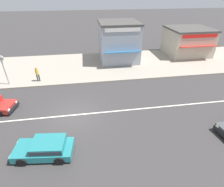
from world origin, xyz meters
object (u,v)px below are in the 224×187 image
object	(u,v)px
hatchback_teal_2	(46,148)
shopfront_corner_warung	(118,41)
shopfront_mid_block	(187,41)
street_clock	(2,64)
pedestrian_near_clock	(37,73)

from	to	relation	value
hatchback_teal_2	shopfront_corner_warung	bearing A→B (deg)	64.59
shopfront_corner_warung	shopfront_mid_block	xyz separation A→B (m)	(10.80, 0.88, -0.64)
hatchback_teal_2	shopfront_corner_warung	world-z (taller)	shopfront_corner_warung
shopfront_corner_warung	street_clock	bearing A→B (deg)	-156.46
pedestrian_near_clock	shopfront_corner_warung	size ratio (longest dim) A/B	0.27
street_clock	shopfront_corner_warung	bearing A→B (deg)	23.54
street_clock	pedestrian_near_clock	size ratio (longest dim) A/B	1.92
street_clock	shopfront_mid_block	xyz separation A→B (m)	(23.80, 6.55, -0.36)
pedestrian_near_clock	shopfront_corner_warung	xyz separation A→B (m)	(9.97, 5.41, 1.63)
hatchback_teal_2	pedestrian_near_clock	world-z (taller)	pedestrian_near_clock
pedestrian_near_clock	shopfront_mid_block	size ratio (longest dim) A/B	0.26
pedestrian_near_clock	shopfront_corner_warung	distance (m)	11.46
pedestrian_near_clock	shopfront_mid_block	distance (m)	21.73
street_clock	shopfront_corner_warung	xyz separation A→B (m)	(13.00, 5.66, 0.27)
shopfront_mid_block	street_clock	bearing A→B (deg)	-164.62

